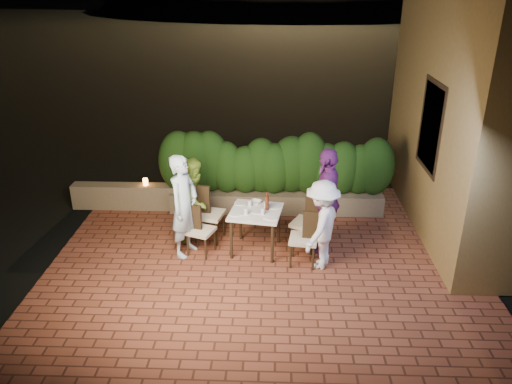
# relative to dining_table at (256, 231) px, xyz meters

# --- Properties ---
(ground) EXTENTS (400.00, 400.00, 0.00)m
(ground) POSITION_rel_dining_table_xyz_m (0.14, -0.70, -0.40)
(ground) COLOR black
(ground) RESTS_ON ground
(terrace_floor) EXTENTS (7.00, 6.00, 0.15)m
(terrace_floor) POSITION_rel_dining_table_xyz_m (0.14, -0.20, -0.45)
(terrace_floor) COLOR brown
(terrace_floor) RESTS_ON ground
(building_wall) EXTENTS (1.60, 5.00, 5.00)m
(building_wall) POSITION_rel_dining_table_xyz_m (3.74, 1.30, 2.12)
(building_wall) COLOR olive
(building_wall) RESTS_ON ground
(window_pane) EXTENTS (0.08, 1.00, 1.40)m
(window_pane) POSITION_rel_dining_table_xyz_m (2.96, 0.80, 1.62)
(window_pane) COLOR black
(window_pane) RESTS_ON building_wall
(window_frame) EXTENTS (0.06, 1.15, 1.55)m
(window_frame) POSITION_rel_dining_table_xyz_m (2.95, 0.80, 1.62)
(window_frame) COLOR black
(window_frame) RESTS_ON building_wall
(planter) EXTENTS (4.20, 0.55, 0.40)m
(planter) POSITION_rel_dining_table_xyz_m (0.34, 1.60, -0.17)
(planter) COLOR #726449
(planter) RESTS_ON ground
(hedge) EXTENTS (4.00, 0.70, 1.10)m
(hedge) POSITION_rel_dining_table_xyz_m (0.34, 1.60, 0.57)
(hedge) COLOR #18370F
(hedge) RESTS_ON planter
(parapet) EXTENTS (2.20, 0.30, 0.50)m
(parapet) POSITION_rel_dining_table_xyz_m (-2.66, 1.60, -0.12)
(parapet) COLOR #726449
(parapet) RESTS_ON ground
(hill) EXTENTS (52.00, 40.00, 22.00)m
(hill) POSITION_rel_dining_table_xyz_m (2.14, 59.30, -4.38)
(hill) COLOR black
(hill) RESTS_ON ground
(dining_table) EXTENTS (0.95, 0.95, 0.75)m
(dining_table) POSITION_rel_dining_table_xyz_m (0.00, 0.00, 0.00)
(dining_table) COLOR white
(dining_table) RESTS_ON ground
(plate_nw) EXTENTS (0.22, 0.22, 0.01)m
(plate_nw) POSITION_rel_dining_table_xyz_m (-0.33, -0.13, 0.38)
(plate_nw) COLOR white
(plate_nw) RESTS_ON dining_table
(plate_sw) EXTENTS (0.22, 0.22, 0.01)m
(plate_sw) POSITION_rel_dining_table_xyz_m (-0.27, 0.29, 0.38)
(plate_sw) COLOR white
(plate_sw) RESTS_ON dining_table
(plate_ne) EXTENTS (0.24, 0.24, 0.01)m
(plate_ne) POSITION_rel_dining_table_xyz_m (0.25, -0.23, 0.38)
(plate_ne) COLOR white
(plate_ne) RESTS_ON dining_table
(plate_se) EXTENTS (0.22, 0.22, 0.01)m
(plate_se) POSITION_rel_dining_table_xyz_m (0.30, 0.17, 0.38)
(plate_se) COLOR white
(plate_se) RESTS_ON dining_table
(plate_centre) EXTENTS (0.21, 0.21, 0.01)m
(plate_centre) POSITION_rel_dining_table_xyz_m (0.02, -0.03, 0.38)
(plate_centre) COLOR white
(plate_centre) RESTS_ON dining_table
(plate_front) EXTENTS (0.20, 0.20, 0.01)m
(plate_front) POSITION_rel_dining_table_xyz_m (0.00, -0.33, 0.38)
(plate_front) COLOR white
(plate_front) RESTS_ON dining_table
(glass_nw) EXTENTS (0.07, 0.07, 0.12)m
(glass_nw) POSITION_rel_dining_table_xyz_m (-0.16, -0.15, 0.43)
(glass_nw) COLOR silver
(glass_nw) RESTS_ON dining_table
(glass_sw) EXTENTS (0.07, 0.07, 0.11)m
(glass_sw) POSITION_rel_dining_table_xyz_m (-0.11, 0.17, 0.43)
(glass_sw) COLOR silver
(glass_sw) RESTS_ON dining_table
(glass_ne) EXTENTS (0.06, 0.06, 0.11)m
(glass_ne) POSITION_rel_dining_table_xyz_m (0.12, -0.13, 0.43)
(glass_ne) COLOR silver
(glass_ne) RESTS_ON dining_table
(glass_se) EXTENTS (0.06, 0.06, 0.10)m
(glass_se) POSITION_rel_dining_table_xyz_m (0.16, 0.14, 0.42)
(glass_se) COLOR silver
(glass_se) RESTS_ON dining_table
(beer_bottle) EXTENTS (0.06, 0.06, 0.32)m
(beer_bottle) POSITION_rel_dining_table_xyz_m (0.18, 0.05, 0.54)
(beer_bottle) COLOR #511E0D
(beer_bottle) RESTS_ON dining_table
(bowl) EXTENTS (0.24, 0.24, 0.05)m
(bowl) POSITION_rel_dining_table_xyz_m (-0.01, 0.30, 0.40)
(bowl) COLOR white
(bowl) RESTS_ON dining_table
(chair_left_front) EXTENTS (0.53, 0.53, 0.89)m
(chair_left_front) POSITION_rel_dining_table_xyz_m (-0.92, -0.12, 0.07)
(chair_left_front) COLOR black
(chair_left_front) RESTS_ON ground
(chair_left_back) EXTENTS (0.57, 0.57, 1.03)m
(chair_left_back) POSITION_rel_dining_table_xyz_m (-0.83, 0.36, 0.14)
(chair_left_back) COLOR black
(chair_left_back) RESTS_ON ground
(chair_right_front) EXTENTS (0.50, 0.50, 0.95)m
(chair_right_front) POSITION_rel_dining_table_xyz_m (0.78, -0.39, 0.10)
(chair_right_front) COLOR black
(chair_right_front) RESTS_ON ground
(chair_right_back) EXTENTS (0.61, 0.61, 0.98)m
(chair_right_back) POSITION_rel_dining_table_xyz_m (0.86, 0.12, 0.12)
(chair_right_back) COLOR black
(chair_right_back) RESTS_ON ground
(diner_blue) EXTENTS (0.63, 0.75, 1.76)m
(diner_blue) POSITION_rel_dining_table_xyz_m (-1.18, -0.13, 0.51)
(diner_blue) COLOR silver
(diner_blue) RESTS_ON ground
(diner_green) EXTENTS (0.83, 0.91, 1.51)m
(diner_green) POSITION_rel_dining_table_xyz_m (-1.07, 0.42, 0.38)
(diner_green) COLOR #8DB739
(diner_green) RESTS_ON ground
(diner_white) EXTENTS (0.92, 1.10, 1.49)m
(diner_white) POSITION_rel_dining_table_xyz_m (1.06, -0.45, 0.37)
(diner_white) COLOR white
(diner_white) RESTS_ON ground
(diner_purple) EXTENTS (0.57, 1.12, 1.83)m
(diner_purple) POSITION_rel_dining_table_xyz_m (1.18, 0.11, 0.54)
(diner_purple) COLOR #692570
(diner_purple) RESTS_ON ground
(parapet_lamp) EXTENTS (0.10, 0.10, 0.14)m
(parapet_lamp) POSITION_rel_dining_table_xyz_m (-2.26, 1.60, 0.20)
(parapet_lamp) COLOR orange
(parapet_lamp) RESTS_ON parapet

